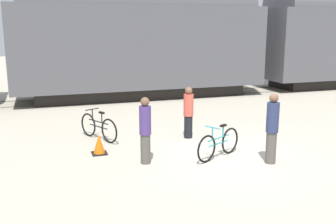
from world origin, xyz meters
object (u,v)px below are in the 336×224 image
object	(u,v)px
person_in_purple	(145,130)
traffic_cone	(99,145)
bicycle_teal	(219,144)
person_in_red	(188,112)
person_in_navy	(272,128)
freight_train	(140,33)
bicycle_black	(98,127)

from	to	relation	value
person_in_purple	traffic_cone	world-z (taller)	person_in_purple
bicycle_teal	traffic_cone	distance (m)	3.15
person_in_red	person_in_navy	bearing A→B (deg)	157.51
freight_train	traffic_cone	world-z (taller)	freight_train
bicycle_teal	person_in_purple	world-z (taller)	person_in_purple
freight_train	person_in_purple	bearing A→B (deg)	-103.79
freight_train	traffic_cone	distance (m)	9.16
person_in_red	bicycle_black	bearing A→B (deg)	31.47
bicycle_black	person_in_red	world-z (taller)	person_in_red
bicycle_teal	person_in_red	bearing A→B (deg)	91.67
person_in_purple	person_in_navy	size ratio (longest dim) A/B	0.95
person_in_purple	person_in_red	bearing A→B (deg)	13.02
person_in_red	person_in_navy	size ratio (longest dim) A/B	0.89
traffic_cone	person_in_navy	bearing A→B (deg)	-27.58
bicycle_teal	person_in_purple	size ratio (longest dim) A/B	0.92
bicycle_teal	person_in_navy	bearing A→B (deg)	-36.08
person_in_red	person_in_purple	bearing A→B (deg)	90.29
freight_train	person_in_navy	xyz separation A→B (m)	(0.69, -10.17, -2.12)
person_in_red	person_in_purple	distance (m)	2.59
freight_train	bicycle_black	world-z (taller)	freight_train
freight_train	bicycle_teal	xyz separation A→B (m)	(-0.36, -9.40, -2.65)
freight_train	person_in_red	size ratio (longest dim) A/B	23.68
bicycle_black	bicycle_teal	size ratio (longest dim) A/B	1.05
bicycle_teal	traffic_cone	world-z (taller)	bicycle_teal
bicycle_black	person_in_purple	distance (m)	2.64
bicycle_teal	person_in_red	distance (m)	2.05
bicycle_teal	person_in_purple	bearing A→B (deg)	174.45
person_in_navy	bicycle_teal	bearing A→B (deg)	161.88
bicycle_black	bicycle_teal	bearing A→B (deg)	-44.81
bicycle_teal	person_in_navy	world-z (taller)	person_in_navy
bicycle_black	person_in_purple	bearing A→B (deg)	-72.45
freight_train	person_in_red	bearing A→B (deg)	-93.26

